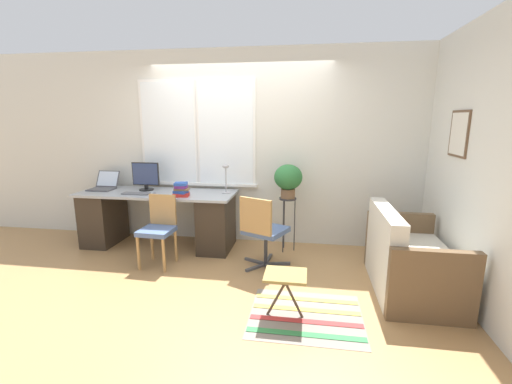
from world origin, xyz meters
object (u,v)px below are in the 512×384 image
object	(u,v)px
laptop	(104,185)
desk_chair_wooden	(159,227)
desk_lamp	(226,174)
book_stack	(181,190)
mouse	(154,193)
office_chair_swivel	(263,230)
potted_plant	(288,179)
couch_loveseat	(408,263)
monitor	(146,177)
keyboard	(136,194)
plant_stand	(288,206)
folding_stool	(285,278)

from	to	relation	value
laptop	desk_chair_wooden	xyz separation A→B (m)	(1.12, -0.67, -0.36)
desk_lamp	book_stack	size ratio (longest dim) A/B	1.76
mouse	office_chair_swivel	distance (m)	1.57
mouse	potted_plant	size ratio (longest dim) A/B	0.16
desk_chair_wooden	couch_loveseat	xyz separation A→B (m)	(2.84, -0.23, -0.17)
monitor	potted_plant	size ratio (longest dim) A/B	0.88
laptop	keyboard	distance (m)	0.68
desk_lamp	plant_stand	size ratio (longest dim) A/B	0.54
desk_lamp	folding_stool	bearing A→B (deg)	-59.93
plant_stand	folding_stool	bearing A→B (deg)	-86.83
book_stack	folding_stool	distance (m)	2.02
laptop	desk_lamp	size ratio (longest dim) A/B	0.93
desk_lamp	office_chair_swivel	bearing A→B (deg)	-45.46
laptop	potted_plant	xyz separation A→B (m)	(2.64, 0.01, 0.17)
desk_chair_wooden	plant_stand	bearing A→B (deg)	26.97
keyboard	couch_loveseat	distance (m)	3.43
keyboard	laptop	bearing A→B (deg)	157.95
book_stack	office_chair_swivel	size ratio (longest dim) A/B	0.25
monitor	keyboard	size ratio (longest dim) A/B	1.08
mouse	potted_plant	xyz separation A→B (m)	(1.75, 0.26, 0.20)
laptop	couch_loveseat	xyz separation A→B (m)	(3.95, -0.90, -0.52)
desk_lamp	potted_plant	world-z (taller)	potted_plant
keyboard	mouse	distance (m)	0.26
desk_chair_wooden	plant_stand	xyz separation A→B (m)	(1.52, 0.68, 0.15)
desk_chair_wooden	desk_lamp	bearing A→B (deg)	47.70
monitor	plant_stand	distance (m)	2.03
desk_lamp	plant_stand	world-z (taller)	desk_lamp
mouse	desk_lamp	xyz separation A→B (m)	(0.91, 0.26, 0.24)
desk_chair_wooden	folding_stool	xyz separation A→B (m)	(1.61, -0.92, -0.10)
office_chair_swivel	keyboard	bearing A→B (deg)	13.28
potted_plant	folding_stool	world-z (taller)	potted_plant
keyboard	desk_lamp	size ratio (longest dim) A/B	0.92
laptop	book_stack	bearing A→B (deg)	-12.38
laptop	monitor	world-z (taller)	monitor
folding_stool	mouse	bearing A→B (deg)	143.87
couch_loveseat	plant_stand	size ratio (longest dim) A/B	1.74
book_stack	office_chair_swivel	xyz separation A→B (m)	(1.12, -0.31, -0.38)
monitor	desk_lamp	size ratio (longest dim) A/B	0.99
keyboard	desk_chair_wooden	world-z (taller)	desk_chair_wooden
office_chair_swivel	potted_plant	distance (m)	0.83
book_stack	monitor	bearing A→B (deg)	154.61
monitor	potted_plant	xyz separation A→B (m)	(2.00, -0.01, 0.03)
laptop	potted_plant	distance (m)	2.64
desk_lamp	potted_plant	xyz separation A→B (m)	(0.84, 0.00, -0.03)
keyboard	book_stack	world-z (taller)	book_stack
folding_stool	desk_chair_wooden	bearing A→B (deg)	150.22
mouse	plant_stand	distance (m)	1.78
keyboard	potted_plant	size ratio (longest dim) A/B	0.82
monitor	mouse	bearing A→B (deg)	-47.96
keyboard	plant_stand	bearing A→B (deg)	7.39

